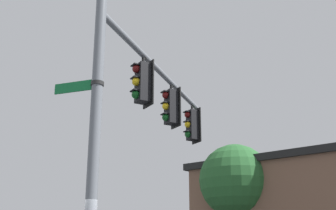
# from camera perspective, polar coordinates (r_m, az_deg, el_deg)

# --- Properties ---
(signal_pole) EXTENTS (0.23, 0.23, 7.20)m
(signal_pole) POSITION_cam_1_polar(r_m,az_deg,el_deg) (8.87, -9.41, -4.78)
(signal_pole) COLOR slate
(signal_pole) RESTS_ON ground
(mast_arm) EXTENTS (4.96, 5.89, 0.16)m
(mast_arm) POSITION_cam_1_polar(r_m,az_deg,el_deg) (13.01, -0.72, 3.97)
(mast_arm) COLOR slate
(traffic_light_nearest_pole) EXTENTS (0.54, 0.49, 1.31)m
(traffic_light_nearest_pole) POSITION_cam_1_polar(r_m,az_deg,el_deg) (11.48, -3.35, 2.87)
(traffic_light_nearest_pole) COLOR black
(traffic_light_mid_inner) EXTENTS (0.54, 0.49, 1.31)m
(traffic_light_mid_inner) POSITION_cam_1_polar(r_m,az_deg,el_deg) (13.40, 0.33, -0.24)
(traffic_light_mid_inner) COLOR black
(traffic_light_mid_outer) EXTENTS (0.54, 0.49, 1.31)m
(traffic_light_mid_outer) POSITION_cam_1_polar(r_m,az_deg,el_deg) (15.40, 3.06, -2.56)
(traffic_light_mid_outer) COLOR black
(street_name_sign) EXTENTS (0.92, 0.80, 0.22)m
(street_name_sign) POSITION_cam_1_polar(r_m,az_deg,el_deg) (9.36, -10.59, 2.47)
(street_name_sign) COLOR #147238
(tree_by_storefront) EXTENTS (3.12, 3.12, 5.95)m
(tree_by_storefront) POSITION_cam_1_polar(r_m,az_deg,el_deg) (19.52, 8.63, -9.62)
(tree_by_storefront) COLOR #4C3823
(tree_by_storefront) RESTS_ON ground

